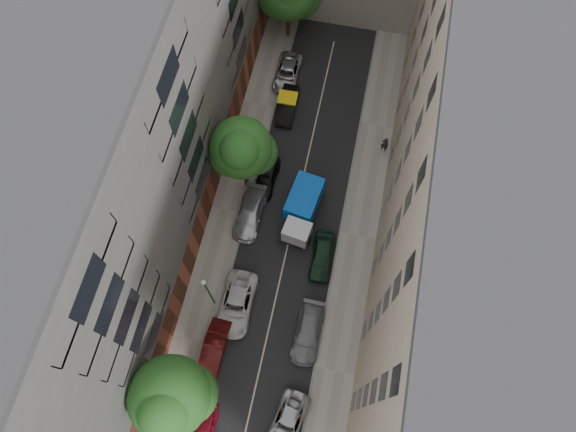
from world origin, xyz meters
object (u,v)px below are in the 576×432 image
(tree_near, at_px, (171,399))
(tree_mid, at_px, (242,150))
(car_left_2, at_px, (236,304))
(pedestrian, at_px, (385,144))
(car_left_3, at_px, (250,214))
(tarp_truck, at_px, (302,209))
(car_left_4, at_px, (266,177))
(car_left_1, at_px, (214,349))
(car_right_1, at_px, (308,333))
(car_left_6, at_px, (287,73))
(lamp_post, at_px, (208,290))
(car_right_0, at_px, (287,423))
(car_left_0, at_px, (204,431))
(car_right_2, at_px, (322,256))
(car_left_5, at_px, (288,105))

(tree_near, bearing_deg, tree_mid, 90.00)
(car_left_2, distance_m, pedestrian, 18.76)
(car_left_2, height_order, car_left_3, car_left_2)
(tarp_truck, height_order, car_left_3, tarp_truck)
(car_left_2, xyz_separation_m, car_left_4, (-0.22, 11.20, -0.04))
(car_left_1, height_order, car_left_2, car_left_2)
(car_right_1, bearing_deg, car_left_6, 106.41)
(car_left_1, height_order, lamp_post, lamp_post)
(car_left_6, height_order, tree_mid, tree_mid)
(car_left_2, relative_size, car_right_0, 1.17)
(tree_mid, bearing_deg, car_right_1, -56.58)
(car_left_3, xyz_separation_m, tree_mid, (-0.90, 2.80, 5.34))
(tree_near, xyz_separation_m, tree_mid, (-0.00, 18.12, 0.05))
(car_left_0, bearing_deg, tarp_truck, 74.68)
(car_left_3, bearing_deg, tree_mid, 109.67)
(car_left_4, xyz_separation_m, car_right_0, (5.82, -18.68, -0.07))
(car_left_6, xyz_separation_m, lamp_post, (-1.00, -22.51, 3.20))
(lamp_post, bearing_deg, pedestrian, 56.24)
(car_right_2, bearing_deg, tree_near, -122.31)
(car_right_0, xyz_separation_m, tree_mid, (-7.30, 17.88, 5.44))
(tarp_truck, relative_size, lamp_post, 1.00)
(car_left_2, relative_size, car_left_6, 1.12)
(car_right_2, bearing_deg, car_left_3, 157.54)
(car_left_0, bearing_deg, tree_mid, 90.46)
(tarp_truck, distance_m, car_left_4, 4.51)
(car_left_5, bearing_deg, tree_mid, -102.80)
(tree_near, relative_size, lamp_post, 1.48)
(car_left_1, height_order, car_right_0, car_left_1)
(car_left_0, bearing_deg, car_left_3, 88.22)
(car_right_0, bearing_deg, car_left_2, 136.72)
(car_left_3, height_order, car_left_6, car_left_3)
(tarp_truck, distance_m, car_right_1, 9.93)
(car_left_1, bearing_deg, car_left_5, 90.48)
(car_left_5, bearing_deg, car_left_6, 101.19)
(tarp_truck, bearing_deg, car_right_2, -46.83)
(car_left_6, height_order, car_right_0, car_left_6)
(car_right_1, bearing_deg, car_left_0, -124.71)
(car_left_0, relative_size, tree_mid, 0.44)
(pedestrian, bearing_deg, car_left_6, -14.00)
(tarp_truck, relative_size, tree_near, 0.68)
(car_left_5, xyz_separation_m, lamp_post, (-1.80, -18.91, 3.14))
(lamp_post, bearing_deg, car_left_0, -78.80)
(car_left_0, relative_size, car_left_5, 0.88)
(tree_near, bearing_deg, car_left_3, 86.62)
(car_right_0, distance_m, tree_mid, 20.06)
(tree_mid, bearing_deg, car_left_0, -85.03)
(car_left_5, relative_size, lamp_post, 0.74)
(car_right_0, bearing_deg, car_right_1, 98.02)
(tarp_truck, distance_m, car_right_2, 4.20)
(car_left_4, xyz_separation_m, tree_near, (-1.49, -18.93, 5.31))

